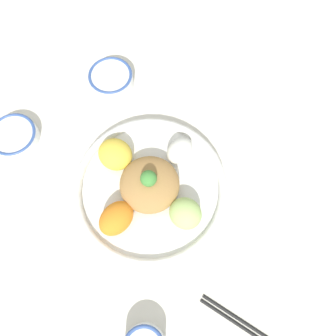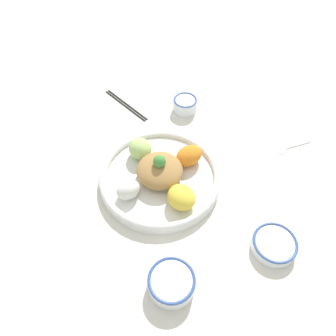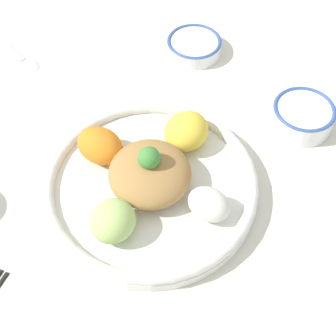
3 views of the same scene
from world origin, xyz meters
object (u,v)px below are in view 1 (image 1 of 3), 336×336
Objects in this scene: salad_platter at (149,186)px; sauce_bowl_dark at (14,136)px; chopsticks_pair_near at (248,328)px; sauce_bowl_red at (111,79)px.

salad_platter reaches higher than sauce_bowl_dark.
chopsticks_pair_near is (-0.12, 0.34, -0.02)m from salad_platter.
sauce_bowl_red reaches higher than sauce_bowl_dark.
salad_platter is 0.30m from sauce_bowl_red.
sauce_bowl_dark is at bearing 19.07° from sauce_bowl_red.
sauce_bowl_red is 0.99× the size of sauce_bowl_dark.
sauce_bowl_dark is 0.68m from chopsticks_pair_near.
chopsticks_pair_near is (-0.14, 0.64, -0.02)m from sauce_bowl_red.
salad_platter reaches higher than sauce_bowl_red.
chopsticks_pair_near is at bearing 109.42° from salad_platter.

